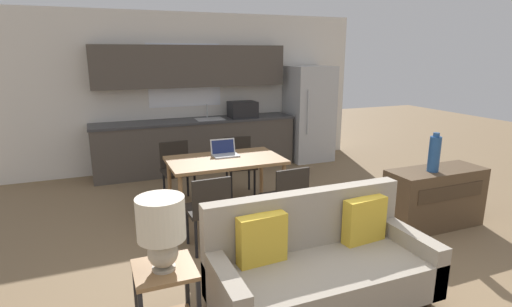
# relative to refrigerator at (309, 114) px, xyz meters

# --- Properties ---
(ground_plane) EXTENTS (20.00, 20.00, 0.00)m
(ground_plane) POSITION_rel_refrigerator_xyz_m (-2.19, -4.21, -0.89)
(ground_plane) COLOR #7F6647
(wall_back) EXTENTS (6.40, 0.07, 2.70)m
(wall_back) POSITION_rel_refrigerator_xyz_m (-2.19, 0.42, 0.46)
(wall_back) COLOR silver
(wall_back) RESTS_ON ground_plane
(kitchen_counter) EXTENTS (3.49, 0.65, 2.15)m
(kitchen_counter) POSITION_rel_refrigerator_xyz_m (-2.17, 0.11, -0.05)
(kitchen_counter) COLOR #4C443D
(kitchen_counter) RESTS_ON ground_plane
(refrigerator) EXTENTS (0.79, 0.76, 1.78)m
(refrigerator) POSITION_rel_refrigerator_xyz_m (0.00, 0.00, 0.00)
(refrigerator) COLOR #B7BABC
(refrigerator) RESTS_ON ground_plane
(dining_table) EXTENTS (1.39, 0.83, 0.76)m
(dining_table) POSITION_rel_refrigerator_xyz_m (-2.36, -2.11, -0.20)
(dining_table) COLOR olive
(dining_table) RESTS_ON ground_plane
(couch) EXTENTS (1.80, 0.80, 0.90)m
(couch) POSITION_rel_refrigerator_xyz_m (-2.21, -4.11, -0.55)
(couch) COLOR #3D2D1E
(couch) RESTS_ON ground_plane
(side_table) EXTENTS (0.42, 0.42, 0.58)m
(side_table) POSITION_rel_refrigerator_xyz_m (-3.45, -4.11, -0.51)
(side_table) COLOR olive
(side_table) RESTS_ON ground_plane
(table_lamp) EXTENTS (0.33, 0.33, 0.52)m
(table_lamp) POSITION_rel_refrigerator_xyz_m (-3.45, -4.12, 0.00)
(table_lamp) COLOR #B2A893
(table_lamp) RESTS_ON side_table
(credenza) EXTENTS (1.19, 0.46, 0.71)m
(credenza) POSITION_rel_refrigerator_xyz_m (-0.16, -3.32, -0.54)
(credenza) COLOR brown
(credenza) RESTS_ON ground_plane
(vase) EXTENTS (0.13, 0.13, 0.45)m
(vase) POSITION_rel_refrigerator_xyz_m (-0.27, -3.35, 0.02)
(vase) COLOR #234C84
(vase) RESTS_ON credenza
(dining_chair_near_left) EXTENTS (0.44, 0.44, 0.83)m
(dining_chair_near_left) POSITION_rel_refrigerator_xyz_m (-2.80, -2.91, -0.42)
(dining_chair_near_left) COLOR black
(dining_chair_near_left) RESTS_ON ground_plane
(dining_chair_far_right) EXTENTS (0.47, 0.47, 0.83)m
(dining_chair_far_right) POSITION_rel_refrigerator_xyz_m (-1.91, -1.35, -0.42)
(dining_chair_far_right) COLOR black
(dining_chair_far_right) RESTS_ON ground_plane
(dining_chair_near_right) EXTENTS (0.44, 0.44, 0.83)m
(dining_chair_near_right) POSITION_rel_refrigerator_xyz_m (-1.91, -2.91, -0.42)
(dining_chair_near_right) COLOR black
(dining_chair_near_right) RESTS_ON ground_plane
(dining_chair_far_left) EXTENTS (0.45, 0.45, 0.83)m
(dining_chair_far_left) POSITION_rel_refrigerator_xyz_m (-2.81, -1.33, -0.42)
(dining_chair_far_left) COLOR black
(dining_chair_far_left) RESTS_ON ground_plane
(laptop) EXTENTS (0.32, 0.26, 0.20)m
(laptop) POSITION_rel_refrigerator_xyz_m (-2.32, -1.94, -0.09)
(laptop) COLOR #B7BABC
(laptop) RESTS_ON dining_table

